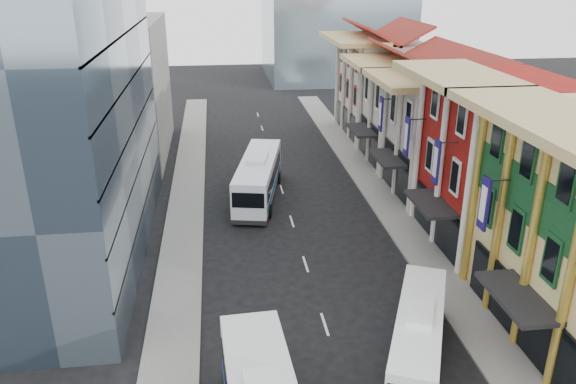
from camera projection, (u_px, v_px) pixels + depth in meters
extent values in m
cube|color=slate|center=(395.00, 215.00, 45.76)|extent=(3.00, 90.00, 0.15)
cube|color=slate|center=(184.00, 226.00, 43.75)|extent=(3.00, 90.00, 0.15)
cube|color=maroon|center=(498.00, 163.00, 39.60)|extent=(8.00, 10.00, 12.00)
cube|color=beige|center=(445.00, 139.00, 48.71)|extent=(8.00, 9.00, 10.00)
cube|color=beige|center=(411.00, 114.00, 56.99)|extent=(8.00, 9.00, 10.00)
cube|color=beige|center=(382.00, 88.00, 66.46)|extent=(8.00, 12.00, 11.00)
cube|color=#415467|center=(25.00, 35.00, 34.41)|extent=(12.00, 26.00, 30.00)
cube|color=gray|center=(115.00, 89.00, 58.68)|extent=(10.00, 18.00, 14.00)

